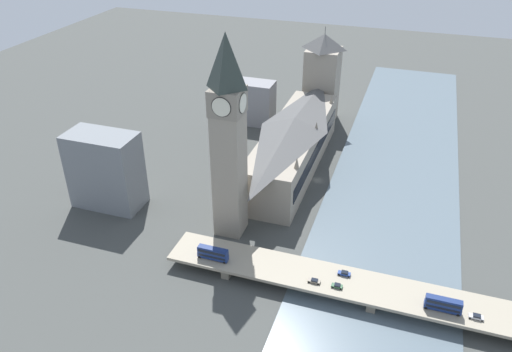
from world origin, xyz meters
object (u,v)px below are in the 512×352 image
(car_southbound_lead, at_px, (344,273))
(car_northbound_mid, at_px, (314,281))
(car_northbound_tail, at_px, (476,317))
(double_decker_bus_mid, at_px, (443,304))
(victoria_tower, at_px, (322,79))
(car_northbound_lead, at_px, (337,286))
(double_decker_bus_lead, at_px, (213,253))
(parliament_hall, at_px, (294,144))
(road_bridge, at_px, (374,290))
(clock_tower, at_px, (228,136))

(car_southbound_lead, bearing_deg, car_northbound_mid, 37.30)
(car_southbound_lead, bearing_deg, car_northbound_tail, 171.15)
(double_decker_bus_mid, relative_size, car_northbound_mid, 2.68)
(victoria_tower, bearing_deg, car_northbound_mid, 101.60)
(car_northbound_mid, height_order, car_northbound_tail, car_northbound_tail)
(car_northbound_lead, relative_size, car_northbound_tail, 0.85)
(double_decker_bus_lead, xyz_separation_m, car_northbound_mid, (-37.75, 0.30, -2.07))
(car_northbound_mid, bearing_deg, parliament_hall, -70.38)
(victoria_tower, height_order, double_decker_bus_mid, victoria_tower)
(car_northbound_mid, bearing_deg, road_bridge, -169.26)
(road_bridge, xyz_separation_m, car_southbound_lead, (10.92, -3.17, 1.74))
(car_northbound_tail, bearing_deg, car_northbound_lead, 0.24)
(double_decker_bus_mid, bearing_deg, clock_tower, -16.94)
(double_decker_bus_mid, bearing_deg, car_northbound_lead, 0.54)
(car_northbound_mid, xyz_separation_m, car_northbound_tail, (-52.19, -0.28, 0.05))
(clock_tower, height_order, car_northbound_tail, clock_tower)
(road_bridge, height_order, car_northbound_tail, car_northbound_tail)
(car_northbound_lead, bearing_deg, double_decker_bus_lead, -0.25)
(victoria_tower, relative_size, car_southbound_lead, 12.48)
(clock_tower, xyz_separation_m, victoria_tower, (-10.66, -119.91, -17.44))
(parliament_hall, height_order, car_northbound_mid, parliament_hall)
(double_decker_bus_lead, height_order, car_northbound_lead, double_decker_bus_lead)
(parliament_hall, relative_size, double_decker_bus_lead, 8.41)
(road_bridge, height_order, double_decker_bus_mid, double_decker_bus_mid)
(double_decker_bus_mid, xyz_separation_m, car_northbound_lead, (34.01, 0.32, -2.02))
(clock_tower, xyz_separation_m, double_decker_bus_lead, (-2.76, 25.23, -35.25))
(victoria_tower, height_order, car_northbound_tail, victoria_tower)
(parliament_hall, bearing_deg, road_bridge, 122.02)
(victoria_tower, bearing_deg, car_southbound_lead, 105.73)
(car_northbound_tail, bearing_deg, clock_tower, -15.24)
(car_northbound_lead, distance_m, car_southbound_lead, 6.99)
(double_decker_bus_mid, xyz_separation_m, car_northbound_tail, (-10.27, 0.14, -1.99))
(clock_tower, distance_m, victoria_tower, 121.64)
(double_decker_bus_lead, bearing_deg, parliament_hall, -95.46)
(road_bridge, relative_size, car_northbound_lead, 39.09)
(clock_tower, distance_m, car_southbound_lead, 64.78)
(double_decker_bus_mid, height_order, car_southbound_lead, double_decker_bus_mid)
(parliament_hall, xyz_separation_m, victoria_tower, (0.06, -61.88, 12.17))
(road_bridge, distance_m, double_decker_bus_lead, 58.06)
(victoria_tower, relative_size, double_decker_bus_mid, 4.80)
(car_northbound_mid, relative_size, car_northbound_tail, 0.97)
(clock_tower, height_order, car_southbound_lead, clock_tower)
(clock_tower, height_order, double_decker_bus_lead, clock_tower)
(double_decker_bus_mid, distance_m, car_northbound_tail, 10.46)
(parliament_hall, height_order, double_decker_bus_mid, parliament_hall)
(double_decker_bus_lead, relative_size, car_northbound_tail, 2.59)
(parliament_hall, bearing_deg, car_southbound_lead, 116.96)
(road_bridge, relative_size, double_decker_bus_mid, 12.88)
(double_decker_bus_mid, bearing_deg, car_northbound_tail, 179.24)
(car_northbound_mid, relative_size, car_southbound_lead, 0.97)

